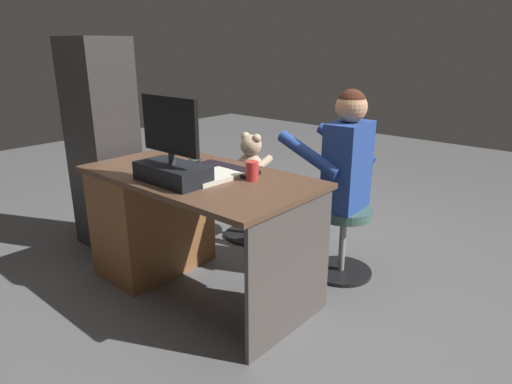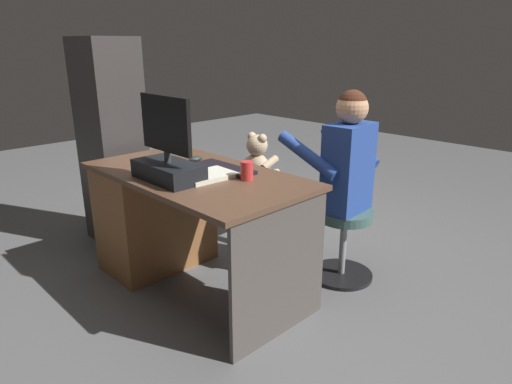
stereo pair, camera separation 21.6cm
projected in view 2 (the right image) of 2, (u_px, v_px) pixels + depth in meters
The scene contains 13 objects.
ground_plane at pixel (248, 265), 3.13m from camera, with size 10.00×10.00×0.00m, color slate.
desk at pixel (165, 212), 2.97m from camera, with size 1.41×0.75×0.75m.
monitor at pixel (168, 159), 2.45m from camera, with size 0.42×0.22×0.46m.
keyboard at pixel (225, 168), 2.68m from camera, with size 0.42×0.14×0.02m, color black.
computer_mouse at pixel (196, 159), 2.86m from camera, with size 0.06×0.10×0.04m, color #252E2C.
cup at pixel (247, 171), 2.47m from camera, with size 0.07×0.07×0.11m, color red.
tv_remote at pixel (177, 163), 2.79m from camera, with size 0.04×0.15×0.02m, color black.
notebook_binder at pixel (207, 176), 2.52m from camera, with size 0.22×0.30×0.02m, color silver.
office_chair_teddy at pixel (257, 203), 3.52m from camera, with size 0.42×0.42×0.47m.
teddy_bear at pixel (258, 159), 3.42m from camera, with size 0.26×0.26×0.37m.
visitor_chair at pixel (343, 237), 2.90m from camera, with size 0.41×0.41×0.47m.
person at pixel (337, 170), 2.82m from camera, with size 0.55×0.50×1.22m.
equipment_rack at pixel (112, 144), 3.34m from camera, with size 0.44×0.36×1.51m, color #343130.
Camera 2 is at (-2.05, 1.93, 1.47)m, focal length 31.53 mm.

